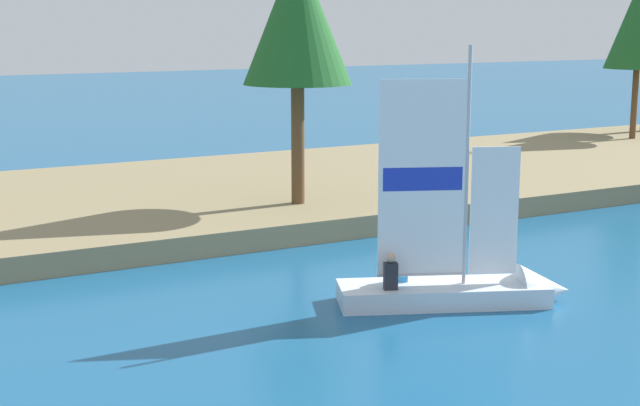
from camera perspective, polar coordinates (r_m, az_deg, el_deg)
name	(u,v)px	position (r m, az deg, el deg)	size (l,w,h in m)	color
shore_bank	(223,195)	(30.69, -5.91, 0.51)	(80.00, 12.85, 0.62)	#897A56
shoreline_tree_left	(297,17)	(27.00, -1.39, 11.22)	(3.12, 3.12, 7.34)	brown
shoreline_tree_midleft	(640,23)	(44.55, 18.82, 10.32)	(2.91, 2.91, 7.20)	brown
sailboat	(477,283)	(20.19, 9.50, -4.84)	(5.04, 3.05, 5.78)	silver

